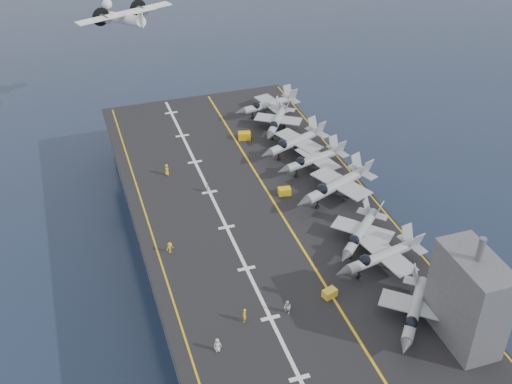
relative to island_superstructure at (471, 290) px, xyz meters
name	(u,v)px	position (x,y,z in m)	size (l,w,h in m)	color
ground	(264,272)	(-15.00, 30.00, -17.90)	(500.00, 500.00, 0.00)	#142135
hull	(264,247)	(-15.00, 30.00, -12.90)	(36.00, 90.00, 10.00)	#56595E
flight_deck	(264,221)	(-15.00, 30.00, -7.70)	(38.00, 92.00, 0.40)	black
foul_line	(283,216)	(-12.00, 30.00, -7.48)	(0.35, 90.00, 0.02)	gold
landing_centerline	(227,227)	(-21.00, 30.00, -7.48)	(0.50, 90.00, 0.02)	silver
deck_edge_port	(154,241)	(-32.00, 30.00, -7.48)	(0.25, 90.00, 0.02)	gold
deck_edge_stbd	(373,198)	(3.50, 30.00, -7.48)	(0.25, 90.00, 0.02)	gold
island_superstructure	(471,290)	(0.00, 0.00, 0.00)	(5.00, 10.00, 15.00)	#56595E
fighter_jet_1	(415,308)	(-4.31, 3.75, -5.15)	(15.59, 16.16, 4.70)	#959CA3
fighter_jet_2	(383,255)	(-3.34, 14.14, -5.07)	(15.59, 11.98, 4.86)	#9EA6AF
fighter_jet_3	(361,231)	(-3.69, 20.10, -5.20)	(15.67, 15.56, 4.60)	gray
fighter_jet_4	(337,184)	(-2.09, 32.00, -4.79)	(18.41, 15.60, 5.42)	gray
fighter_jet_5	(314,159)	(-2.26, 40.94, -5.15)	(15.41, 12.23, 4.70)	#9BA2AA
fighter_jet_6	(296,141)	(-3.17, 47.46, -5.02)	(16.83, 14.21, 4.96)	#9BA4AC
fighter_jet_7	(277,120)	(-3.40, 56.35, -5.19)	(14.68, 15.96, 4.61)	#9299A0
fighter_jet_8	(269,104)	(-2.64, 63.22, -5.13)	(15.27, 11.82, 4.73)	gray
tow_cart_a	(330,293)	(-12.32, 11.32, -6.95)	(2.11, 1.70, 1.10)	gold
tow_cart_b	(284,191)	(-9.63, 35.58, -6.90)	(2.13, 1.53, 1.19)	gold
tow_cart_c	(244,136)	(-10.28, 55.20, -6.82)	(2.52, 1.92, 1.35)	#D89E06
crew_0	(217,345)	(-28.74, 6.90, -6.56)	(1.13, 0.75, 1.88)	silver
crew_1	(244,315)	(-24.29, 10.48, -6.47)	(1.28, 1.47, 2.05)	gold
crew_3	(170,248)	(-30.26, 26.81, -6.65)	(1.19, 0.99, 1.70)	yellow
crew_4	(207,188)	(-21.28, 40.19, -6.65)	(0.96, 1.17, 1.69)	silver
crew_5	(167,170)	(-26.48, 47.43, -6.50)	(0.96, 1.30, 2.00)	yellow
crew_7	(287,307)	(-18.68, 10.16, -6.50)	(1.13, 1.39, 2.00)	silver
transport_plane	(126,19)	(-25.76, 88.30, 6.24)	(25.21, 21.20, 5.07)	silver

